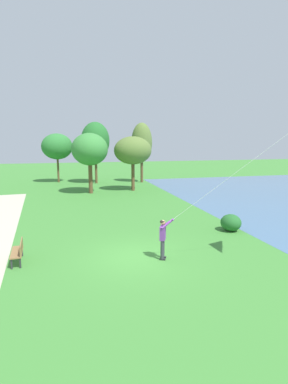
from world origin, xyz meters
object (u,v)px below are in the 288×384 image
(tree_treeline_left, at_px, (57,147))
(lakeside_shrub, at_px, (231,223))
(person_kite_flyer, at_px, (163,236))
(tree_behind_path, at_px, (95,141))
(tree_lakeside_near, at_px, (133,151))
(tree_treeline_center, at_px, (90,150))
(tree_lakeside_far, at_px, (142,143))
(park_bench_near_walkway, at_px, (19,250))

(tree_treeline_left, bearing_deg, lakeside_shrub, -66.62)
(person_kite_flyer, distance_m, tree_behind_path, 24.81)
(tree_lakeside_near, distance_m, tree_treeline_center, 4.36)
(tree_treeline_center, distance_m, lakeside_shrub, 16.43)
(tree_behind_path, relative_size, lakeside_shrub, 5.94)
(person_kite_flyer, relative_size, tree_lakeside_far, 0.25)
(tree_treeline_left, xyz_separation_m, tree_treeline_center, (3.29, -8.84, -0.13))
(person_kite_flyer, height_order, park_bench_near_walkway, person_kite_flyer)
(tree_behind_path, xyz_separation_m, tree_treeline_left, (-4.44, 1.88, -0.71))
(tree_treeline_center, xyz_separation_m, lakeside_shrub, (6.80, -14.49, -3.74))
(person_kite_flyer, height_order, tree_behind_path, tree_behind_path)
(person_kite_flyer, relative_size, park_bench_near_walkway, 1.19)
(tree_treeline_left, bearing_deg, tree_behind_path, -23.00)
(park_bench_near_walkway, xyz_separation_m, tree_treeline_center, (4.15, 16.39, 3.70))
(person_kite_flyer, xyz_separation_m, park_bench_near_walkway, (-5.98, 1.13, -0.54))
(park_bench_near_walkway, relative_size, tree_lakeside_far, 0.21)
(tree_behind_path, xyz_separation_m, tree_treeline_center, (-1.15, -6.95, -0.83))
(tree_treeline_center, bearing_deg, lakeside_shrub, -64.87)
(tree_treeline_left, bearing_deg, tree_treeline_center, -69.60)
(park_bench_near_walkway, bearing_deg, tree_lakeside_near, 63.47)
(park_bench_near_walkway, bearing_deg, tree_treeline_left, 88.03)
(person_kite_flyer, height_order, tree_treeline_center, tree_treeline_center)
(park_bench_near_walkway, distance_m, lakeside_shrub, 11.11)
(tree_lakeside_near, height_order, tree_lakeside_far, tree_lakeside_far)
(tree_lakeside_far, bearing_deg, tree_lakeside_near, -111.74)
(tree_behind_path, height_order, tree_lakeside_near, tree_behind_path)
(tree_lakeside_far, height_order, lakeside_shrub, tree_lakeside_far)
(tree_behind_path, distance_m, lakeside_shrub, 22.64)
(tree_treeline_center, relative_size, tree_lakeside_far, 0.80)
(park_bench_near_walkway, height_order, tree_treeline_left, tree_treeline_left)
(person_kite_flyer, distance_m, tree_treeline_left, 27.05)
(tree_treeline_left, distance_m, tree_lakeside_near, 11.23)
(lakeside_shrub, bearing_deg, park_bench_near_walkway, -170.16)
(tree_lakeside_far, bearing_deg, tree_treeline_left, 166.15)
(tree_lakeside_far, xyz_separation_m, lakeside_shrub, (0.16, -20.88, -4.32))
(tree_treeline_center, bearing_deg, tree_behind_path, 80.61)
(tree_behind_path, bearing_deg, tree_treeline_left, 157.00)
(person_kite_flyer, height_order, tree_lakeside_near, tree_lakeside_near)
(person_kite_flyer, bearing_deg, tree_lakeside_far, 78.63)
(tree_treeline_left, relative_size, tree_treeline_center, 1.02)
(park_bench_near_walkway, relative_size, lakeside_shrub, 1.26)
(tree_behind_path, relative_size, tree_lakeside_far, 1.01)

